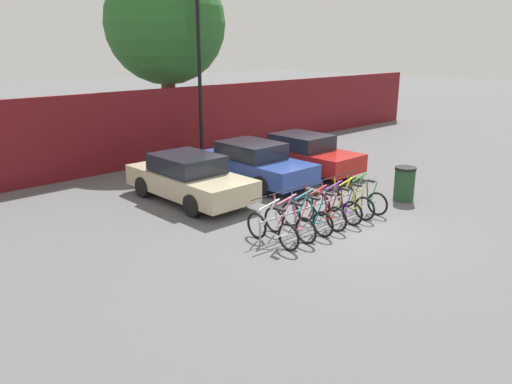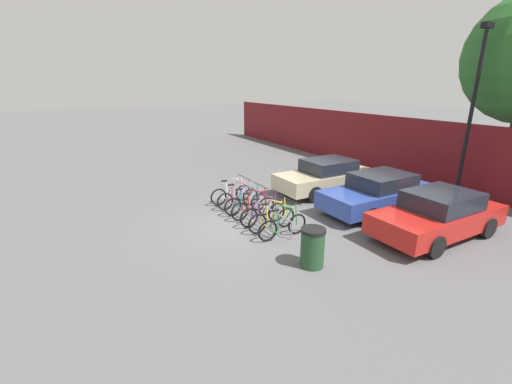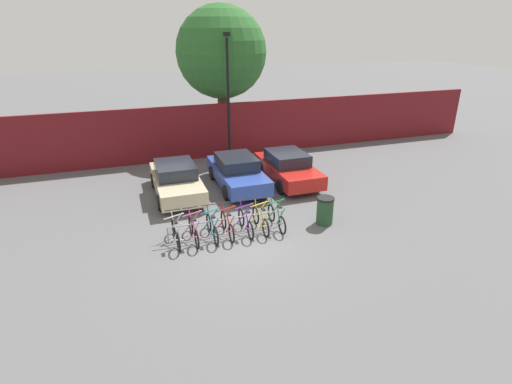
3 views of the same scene
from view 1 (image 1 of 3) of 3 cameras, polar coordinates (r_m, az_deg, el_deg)
The scene contains 16 objects.
ground_plane at distance 13.03m, azimuth 9.97°, elevation -4.12°, with size 120.00×120.00×0.00m, color #59595B.
hoarding_wall at distance 19.62m, azimuth -12.74°, elevation 7.07°, with size 36.00×0.16×2.90m, color maroon.
bike_rack at distance 13.04m, azimuth 6.95°, elevation -1.68°, with size 4.13×0.04×0.57m.
bicycle_white at distance 11.73m, azimuth 1.86°, elevation -4.27°, with size 0.68×1.71×1.05m.
bicycle_pink at distance 12.13m, azimuth 3.84°, elevation -3.58°, with size 0.68×1.71×1.05m.
bicycle_teal at distance 12.58m, azimuth 5.80°, elevation -2.88°, with size 0.68×1.71×1.05m.
bicycle_red at distance 12.97m, azimuth 7.35°, elevation -2.33°, with size 0.68×1.71×1.05m.
bicycle_purple at distance 13.47m, azimuth 9.14°, elevation -1.69°, with size 0.68×1.71×1.05m.
bicycle_yellow at distance 13.89m, azimuth 10.53°, elevation -1.20°, with size 0.68×1.71×1.05m.
bicycle_green at distance 14.37m, azimuth 11.97°, elevation -0.68°, with size 0.68×1.71×1.05m.
car_beige at distance 15.08m, azimuth -7.66°, elevation 1.59°, with size 1.91×4.38×1.40m.
car_blue at distance 16.85m, azimuth -0.37°, elevation 3.33°, with size 1.91×4.42×1.40m.
car_red at distance 18.41m, azimuth 5.40°, elevation 4.39°, with size 1.91×4.33×1.40m.
lamp_post at distance 19.68m, azimuth -6.49°, elevation 13.65°, with size 0.24×0.44×6.46m.
trash_bin at distance 15.64m, azimuth 16.60°, elevation 0.92°, with size 0.63×0.63×1.03m.
tree_behind_hoarding at distance 22.20m, azimuth -10.33°, elevation 18.35°, with size 5.02×5.02×7.89m.
Camera 1 is at (-9.90, -7.15, 4.54)m, focal length 35.00 mm.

